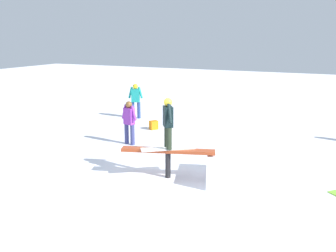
{
  "coord_description": "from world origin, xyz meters",
  "views": [
    {
      "loc": [
        -3.84,
        8.2,
        3.56
      ],
      "look_at": [
        0.0,
        0.0,
        1.36
      ],
      "focal_mm": 40.0,
      "sensor_mm": 36.0,
      "label": 1
    }
  ],
  "objects_px": {
    "rail_feature": "(168,153)",
    "bystander_purple": "(129,120)",
    "bystander_teal": "(136,99)",
    "backpack_on_snow": "(154,125)",
    "main_rider_on_rail": "(168,124)"
  },
  "relations": [
    {
      "from": "main_rider_on_rail",
      "to": "bystander_teal",
      "type": "height_order",
      "value": "main_rider_on_rail"
    },
    {
      "from": "bystander_teal",
      "to": "rail_feature",
      "type": "bearing_deg",
      "value": -73.24
    },
    {
      "from": "bystander_purple",
      "to": "rail_feature",
      "type": "bearing_deg",
      "value": 150.9
    },
    {
      "from": "main_rider_on_rail",
      "to": "bystander_teal",
      "type": "distance_m",
      "value": 7.25
    },
    {
      "from": "backpack_on_snow",
      "to": "bystander_teal",
      "type": "bearing_deg",
      "value": -98.6
    },
    {
      "from": "rail_feature",
      "to": "bystander_teal",
      "type": "xyz_separation_m",
      "value": [
        4.29,
        -5.82,
        0.21
      ]
    },
    {
      "from": "bystander_purple",
      "to": "backpack_on_snow",
      "type": "xyz_separation_m",
      "value": [
        0.2,
        -2.15,
        -0.65
      ]
    },
    {
      "from": "rail_feature",
      "to": "bystander_teal",
      "type": "bearing_deg",
      "value": -71.13
    },
    {
      "from": "main_rider_on_rail",
      "to": "bystander_purple",
      "type": "xyz_separation_m",
      "value": [
        2.45,
        -2.19,
        -0.59
      ]
    },
    {
      "from": "rail_feature",
      "to": "backpack_on_snow",
      "type": "distance_m",
      "value": 5.11
    },
    {
      "from": "rail_feature",
      "to": "bystander_purple",
      "type": "relative_size",
      "value": 1.61
    },
    {
      "from": "rail_feature",
      "to": "bystander_purple",
      "type": "xyz_separation_m",
      "value": [
        2.45,
        -2.19,
        0.17
      ]
    },
    {
      "from": "bystander_purple",
      "to": "bystander_teal",
      "type": "height_order",
      "value": "bystander_teal"
    },
    {
      "from": "rail_feature",
      "to": "backpack_on_snow",
      "type": "bearing_deg",
      "value": -76.14
    },
    {
      "from": "rail_feature",
      "to": "main_rider_on_rail",
      "type": "xyz_separation_m",
      "value": [
        0.0,
        0.0,
        0.76
      ]
    }
  ]
}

